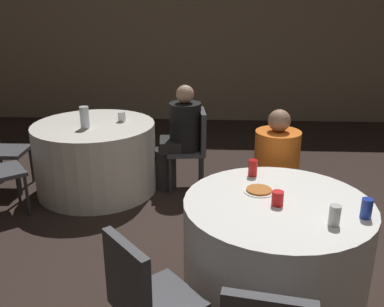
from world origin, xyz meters
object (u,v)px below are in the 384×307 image
at_px(chair_near_north, 275,173).
at_px(pizza_plate_near, 259,190).
at_px(table_far, 96,157).
at_px(person_orange_shirt, 276,174).
at_px(chair_near_southwest, 144,295).
at_px(soda_can_blue, 367,208).
at_px(soda_can_silver, 335,215).
at_px(person_black_shirt, 179,138).
at_px(table_near, 274,252).
at_px(bottle_far, 85,117).
at_px(chair_far_east, 194,142).
at_px(soda_can_red, 253,168).

height_order(chair_near_north, pizza_plate_near, chair_near_north).
height_order(table_far, chair_near_north, chair_near_north).
xyz_separation_m(person_orange_shirt, pizza_plate_near, (-0.21, -0.70, 0.17)).
height_order(chair_near_southwest, soda_can_blue, chair_near_southwest).
bearing_deg(table_far, pizza_plate_near, -45.20).
relative_size(table_far, soda_can_silver, 10.35).
xyz_separation_m(person_black_shirt, soda_can_blue, (1.27, -2.00, 0.23)).
height_order(table_near, bottle_far, bottle_far).
bearing_deg(chair_far_east, person_orange_shirt, -149.80).
height_order(chair_near_southwest, person_black_shirt, person_black_shirt).
height_order(chair_near_southwest, bottle_far, bottle_far).
xyz_separation_m(table_far, soda_can_blue, (2.14, -1.90, 0.43)).
xyz_separation_m(chair_near_north, chair_far_east, (-0.75, 0.83, 0.00)).
xyz_separation_m(chair_near_southwest, bottle_far, (-0.93, 2.23, 0.33)).
relative_size(table_near, soda_can_red, 9.93).
relative_size(table_near, soda_can_blue, 9.93).
bearing_deg(soda_can_silver, pizza_plate_near, 131.54).
distance_m(person_black_shirt, pizza_plate_near, 1.81).
distance_m(pizza_plate_near, soda_can_silver, 0.58).
relative_size(table_near, person_black_shirt, 1.07).
bearing_deg(soda_can_silver, bottle_far, 136.97).
relative_size(person_black_shirt, soda_can_silver, 9.24).
height_order(table_far, soda_can_blue, soda_can_blue).
bearing_deg(soda_can_silver, table_near, 134.69).
height_order(soda_can_red, soda_can_silver, same).
height_order(table_near, pizza_plate_near, pizza_plate_near).
bearing_deg(soda_can_silver, chair_near_southwest, -159.47).
bearing_deg(person_orange_shirt, person_black_shirt, -40.01).
relative_size(person_orange_shirt, soda_can_red, 9.09).
height_order(table_far, person_black_shirt, person_black_shirt).
bearing_deg(table_near, soda_can_red, 106.95).
bearing_deg(chair_near_southwest, soda_can_red, 108.71).
relative_size(soda_can_red, soda_can_silver, 1.00).
bearing_deg(chair_far_east, chair_near_north, -144.37).
xyz_separation_m(chair_near_north, soda_can_blue, (0.36, -1.19, 0.28)).
xyz_separation_m(chair_near_southwest, chair_far_east, (0.14, 2.50, 0.00)).
distance_m(chair_near_north, chair_far_east, 1.12).
distance_m(table_far, person_orange_shirt, 1.98).
distance_m(table_near, soda_can_red, 0.62).
bearing_deg(pizza_plate_near, table_far, 134.80).
height_order(table_near, chair_far_east, chair_far_east).
bearing_deg(chair_far_east, soda_can_silver, -163.53).
relative_size(table_near, chair_near_southwest, 1.41).
distance_m(table_near, chair_near_southwest, 1.03).
relative_size(person_orange_shirt, bottle_far, 5.02).
bearing_deg(soda_can_blue, chair_near_north, 106.71).
bearing_deg(person_black_shirt, chair_near_north, -138.23).
bearing_deg(person_black_shirt, table_far, 90.00).
height_order(table_near, soda_can_red, soda_can_red).
xyz_separation_m(chair_near_southwest, pizza_plate_near, (0.66, 0.82, 0.23)).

